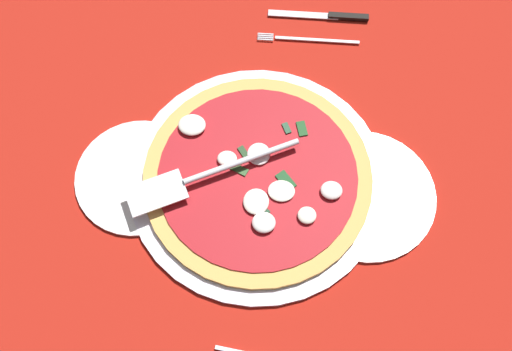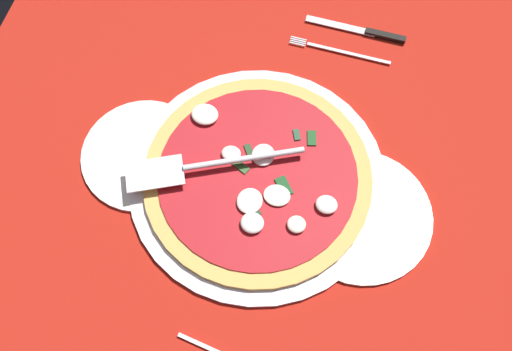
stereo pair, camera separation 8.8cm
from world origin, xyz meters
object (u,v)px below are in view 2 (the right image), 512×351
Objects in this scene: pizza_server at (205,165)px; place_setting_far at (353,42)px; dinner_plate_right at (360,216)px; pizza at (256,176)px; dinner_plate_left at (143,155)px.

place_setting_far is at bearing -143.68° from pizza_server.
pizza_server reaches higher than place_setting_far.
pizza_server reaches higher than dinner_plate_right.
place_setting_far is (10.15, 32.14, -1.51)cm from pizza.
dinner_plate_right is at bearing -5.70° from pizza.
dinner_plate_left is 44.36cm from place_setting_far.
dinner_plate_left is at bearing 48.57° from place_setting_far.
pizza_server is at bearing 62.25° from place_setting_far.
place_setting_far reaches higher than dinner_plate_left.
place_setting_far is at bearing 47.38° from dinner_plate_left.
place_setting_far is (18.44, 33.33, -3.83)cm from pizza_server.
pizza_server is at bearing -171.82° from pizza.
pizza is (19.89, 0.50, 1.36)cm from dinner_plate_left.
pizza reaches higher than dinner_plate_right.
pizza reaches higher than dinner_plate_left.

